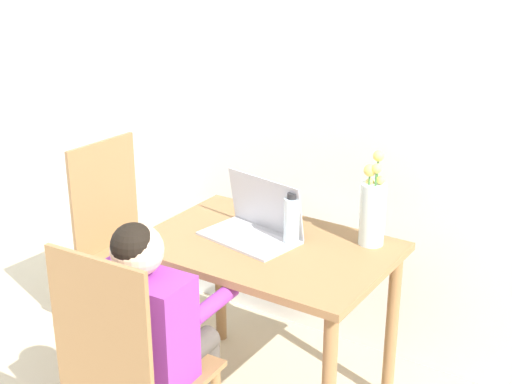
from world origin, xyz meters
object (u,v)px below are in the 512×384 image
object	(u,v)px
laptop	(256,223)
chair_spare	(125,245)
chair_occupied	(130,374)
person_seated	(152,319)
flower_vase	(373,209)
water_bottle	(292,221)

from	to	relation	value
laptop	chair_spare	bearing A→B (deg)	-170.27
chair_occupied	person_seated	bearing A→B (deg)	-90.00
chair_occupied	person_seated	xyz separation A→B (m)	(-0.01, 0.13, 0.14)
chair_occupied	laptop	bearing A→B (deg)	-94.32
chair_spare	flower_vase	world-z (taller)	flower_vase
chair_spare	laptop	distance (m)	0.77
person_seated	water_bottle	world-z (taller)	person_seated
person_seated	laptop	world-z (taller)	person_seated
water_bottle	chair_spare	bearing A→B (deg)	-179.83
chair_occupied	water_bottle	xyz separation A→B (m)	(0.17, 0.73, 0.32)
chair_spare	laptop	world-z (taller)	chair_spare
chair_occupied	person_seated	world-z (taller)	person_seated
flower_vase	person_seated	bearing A→B (deg)	-118.93
person_seated	laptop	xyz separation A→B (m)	(0.02, 0.60, 0.14)
person_seated	flower_vase	xyz separation A→B (m)	(0.43, 0.78, 0.23)
laptop	flower_vase	size ratio (longest dim) A/B	1.09
laptop	flower_vase	bearing A→B (deg)	34.23
laptop	water_bottle	world-z (taller)	laptop
chair_spare	person_seated	xyz separation A→B (m)	(0.69, -0.60, 0.14)
flower_vase	laptop	bearing A→B (deg)	-155.86
person_seated	water_bottle	distance (m)	0.66
laptop	chair_occupied	bearing A→B (deg)	-81.34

